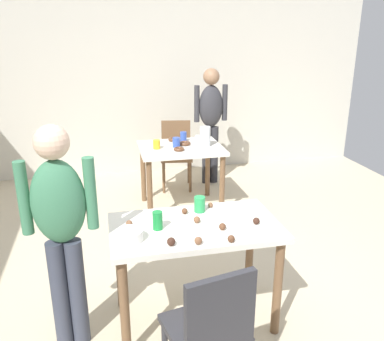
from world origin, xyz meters
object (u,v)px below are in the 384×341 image
Objects in this scene: chair_far_table at (176,150)px; person_adult_far at (211,116)px; person_girl_near at (61,222)px; mixing_bowl at (130,235)px; soda_can at (158,220)px; pitcher_far at (205,137)px; chair_near_table at (211,328)px; dining_table_near at (195,240)px; dining_table_far at (181,157)px.

person_adult_far reaches higher than chair_far_table.
mixing_bowl is at bearing -10.13° from person_girl_near.
soda_can is 2.07m from pitcher_far.
chair_near_table is 0.78m from soda_can.
pitcher_far is at bearing 54.11° from person_girl_near.
mixing_bowl is at bearing -149.04° from soda_can.
soda_can is at bearing 4.15° from person_girl_near.
dining_table_near is 1.99m from pitcher_far.
chair_near_table reaches higher than dining_table_far.
person_adult_far is at bearing 65.47° from mixing_bowl.
mixing_bowl reaches higher than dining_table_far.
chair_near_table is 0.74m from mixing_bowl.
pitcher_far is at bearing 73.54° from dining_table_near.
person_adult_far is 3.11m from mixing_bowl.
dining_table_near is 0.48m from mixing_bowl.
person_girl_near is 0.97× the size of person_adult_far.
chair_near_table reaches higher than mixing_bowl.
person_adult_far is at bearing 53.83° from dining_table_far.
soda_can is at bearing -112.04° from person_adult_far.
soda_can reaches higher than dining_table_far.
pitcher_far is (-0.29, -0.81, -0.06)m from person_adult_far.
chair_near_table is at bearing -97.64° from chair_far_table.
mixing_bowl is at bearing 122.19° from chair_near_table.
person_adult_far is (0.56, 0.76, 0.29)m from dining_table_far.
pitcher_far reaches higher than soda_can.
chair_near_table is at bearing -40.32° from person_girl_near.
person_adult_far is (0.92, 3.40, 0.43)m from chair_near_table.
dining_table_far is at bearing 74.49° from soda_can.
person_girl_near reaches higher than dining_table_near.
soda_can is at bearing 30.96° from mixing_bowl.
chair_far_table reaches higher than dining_table_far.
chair_far_table is 7.13× the size of soda_can.
chair_far_table is 0.57× the size of person_adult_far.
chair_far_table is 3.88× the size of pitcher_far.
pitcher_far is at bearing 63.54° from mixing_bowl.
dining_table_far is 7.57× the size of soda_can.
dining_table_near is at bearing 83.61° from chair_near_table.
dining_table_near is 9.28× the size of soda_can.
dining_table_near is at bearing -97.96° from chair_far_table.
chair_far_table is at bearing 73.70° from mixing_bowl.
person_adult_far is (0.47, 0.03, 0.43)m from chair_far_table.
chair_far_table reaches higher than dining_table_near.
dining_table_far is 2.67m from chair_near_table.
mixing_bowl is 2.25m from pitcher_far.
person_girl_near is (-0.77, 0.65, 0.39)m from chair_near_table.
dining_table_near is 0.76× the size of person_girl_near.
soda_can is at bearing -105.51° from dining_table_far.
chair_far_table is at bearing 65.86° from person_girl_near.
person_girl_near is at bearing 169.87° from mixing_bowl.
dining_table_far is at bearing 169.40° from pitcher_far.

